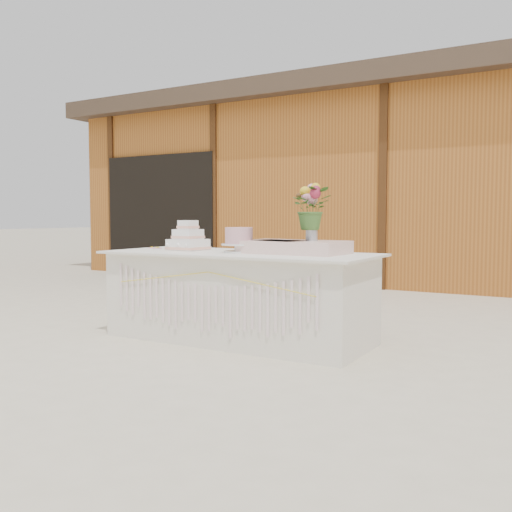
% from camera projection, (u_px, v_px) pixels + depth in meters
% --- Properties ---
extents(ground, '(80.00, 80.00, 0.00)m').
position_uv_depth(ground, '(239.00, 340.00, 5.00)').
color(ground, beige).
rests_on(ground, ground).
extents(barn, '(12.60, 4.60, 3.30)m').
position_uv_depth(barn, '(418.00, 183.00, 10.06)').
color(barn, '#9E5D21').
rests_on(barn, ground).
extents(cake_table, '(2.40, 1.00, 0.77)m').
position_uv_depth(cake_table, '(238.00, 296.00, 4.97)').
color(cake_table, silver).
rests_on(cake_table, ground).
extents(wedding_cake, '(0.33, 0.33, 0.28)m').
position_uv_depth(wedding_cake, '(188.00, 240.00, 5.28)').
color(wedding_cake, white).
rests_on(wedding_cake, cake_table).
extents(pink_cake_stand, '(0.30, 0.30, 0.22)m').
position_uv_depth(pink_cake_stand, '(239.00, 239.00, 4.90)').
color(pink_cake_stand, white).
rests_on(pink_cake_stand, cake_table).
extents(satin_runner, '(0.88, 0.52, 0.11)m').
position_uv_depth(satin_runner, '(294.00, 247.00, 4.79)').
color(satin_runner, '#FFD6CD').
rests_on(satin_runner, cake_table).
extents(flower_vase, '(0.10, 0.10, 0.14)m').
position_uv_depth(flower_vase, '(312.00, 232.00, 4.79)').
color(flower_vase, silver).
rests_on(flower_vase, satin_runner).
extents(bouquet, '(0.42, 0.40, 0.36)m').
position_uv_depth(bouquet, '(312.00, 203.00, 4.77)').
color(bouquet, '#3D6628').
rests_on(bouquet, flower_vase).
extents(loose_flowers, '(0.22, 0.35, 0.02)m').
position_uv_depth(loose_flowers, '(156.00, 248.00, 5.54)').
color(loose_flowers, pink).
rests_on(loose_flowers, cake_table).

